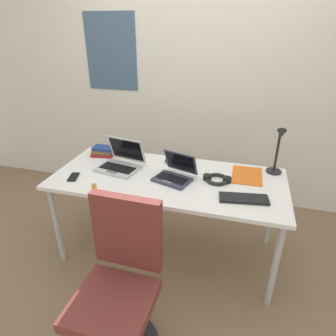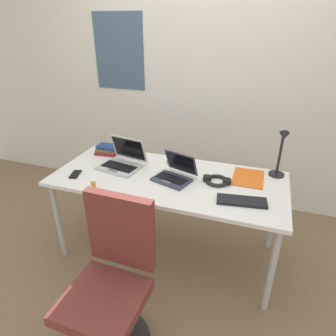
# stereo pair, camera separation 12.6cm
# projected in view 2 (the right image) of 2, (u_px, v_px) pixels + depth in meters

# --- Properties ---
(ground_plane) EXTENTS (12.00, 12.00, 0.00)m
(ground_plane) POSITION_uv_depth(u_px,v_px,m) (168.00, 250.00, 2.62)
(ground_plane) COLOR #7A6047
(wall_back) EXTENTS (6.00, 0.13, 2.60)m
(wall_back) POSITION_uv_depth(u_px,v_px,m) (203.00, 80.00, 2.98)
(wall_back) COLOR silver
(wall_back) RESTS_ON ground_plane
(desk) EXTENTS (1.80, 0.80, 0.74)m
(desk) POSITION_uv_depth(u_px,v_px,m) (168.00, 183.00, 2.32)
(desk) COLOR white
(desk) RESTS_ON ground_plane
(desk_lamp) EXTENTS (0.12, 0.18, 0.40)m
(desk_lamp) POSITION_uv_depth(u_px,v_px,m) (280.00, 154.00, 2.21)
(desk_lamp) COLOR black
(desk_lamp) RESTS_ON desk
(laptop_near_mouse) EXTENTS (0.34, 0.33, 0.20)m
(laptop_near_mouse) POSITION_uv_depth(u_px,v_px,m) (175.00, 174.00, 2.25)
(laptop_near_mouse) COLOR #33384C
(laptop_near_mouse) RESTS_ON desk
(laptop_front_right) EXTENTS (0.38, 0.35, 0.24)m
(laptop_front_right) POSITION_uv_depth(u_px,v_px,m) (122.00, 162.00, 2.44)
(laptop_front_right) COLOR #B7BABC
(laptop_front_right) RESTS_ON desk
(external_keyboard) EXTENTS (0.34, 0.17, 0.02)m
(external_keyboard) POSITION_uv_depth(u_px,v_px,m) (242.00, 201.00, 1.97)
(external_keyboard) COLOR black
(external_keyboard) RESTS_ON desk
(computer_mouse) EXTENTS (0.06, 0.10, 0.03)m
(computer_mouse) POSITION_uv_depth(u_px,v_px,m) (170.00, 160.00, 2.54)
(computer_mouse) COLOR black
(computer_mouse) RESTS_ON desk
(cell_phone) EXTENTS (0.10, 0.15, 0.01)m
(cell_phone) POSITION_uv_depth(u_px,v_px,m) (75.00, 174.00, 2.33)
(cell_phone) COLOR black
(cell_phone) RESTS_ON desk
(headphones) EXTENTS (0.21, 0.18, 0.04)m
(headphones) POSITION_uv_depth(u_px,v_px,m) (217.00, 180.00, 2.21)
(headphones) COLOR black
(headphones) RESTS_ON desk
(pill_bottle) EXTENTS (0.04, 0.04, 0.08)m
(pill_bottle) POSITION_uv_depth(u_px,v_px,m) (93.00, 184.00, 2.11)
(pill_bottle) COLOR gold
(pill_bottle) RESTS_ON desk
(book_stack) EXTENTS (0.22, 0.18, 0.08)m
(book_stack) POSITION_uv_depth(u_px,v_px,m) (107.00, 150.00, 2.70)
(book_stack) COLOR maroon
(book_stack) RESTS_ON desk
(paper_folder_back_left) EXTENTS (0.23, 0.31, 0.01)m
(paper_folder_back_left) POSITION_uv_depth(u_px,v_px,m) (248.00, 178.00, 2.28)
(paper_folder_back_left) COLOR orange
(paper_folder_back_left) RESTS_ON desk
(office_chair) EXTENTS (0.52, 0.55, 0.97)m
(office_chair) POSITION_uv_depth(u_px,v_px,m) (111.00, 292.00, 1.73)
(office_chair) COLOR black
(office_chair) RESTS_ON ground_plane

